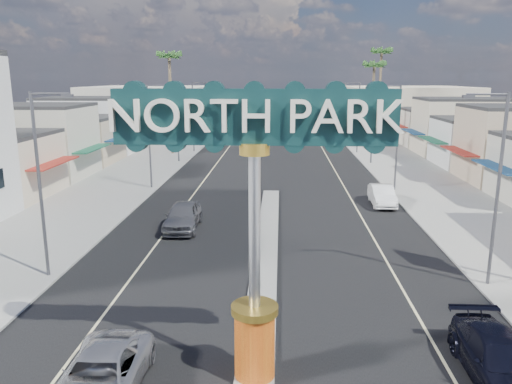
# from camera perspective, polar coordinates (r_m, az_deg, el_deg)

# --- Properties ---
(ground) EXTENTS (160.00, 160.00, 0.00)m
(ground) POSITION_cam_1_polar(r_m,az_deg,el_deg) (43.56, 1.78, 0.25)
(ground) COLOR gray
(ground) RESTS_ON ground
(road) EXTENTS (20.00, 120.00, 0.01)m
(road) POSITION_cam_1_polar(r_m,az_deg,el_deg) (43.56, 1.78, 0.26)
(road) COLOR black
(road) RESTS_ON ground
(median_island) EXTENTS (1.30, 30.00, 0.16)m
(median_island) POSITION_cam_1_polar(r_m,az_deg,el_deg) (28.16, 1.14, -6.81)
(median_island) COLOR gray
(median_island) RESTS_ON ground
(sidewalk_left) EXTENTS (8.00, 120.00, 0.12)m
(sidewalk_left) POSITION_cam_1_polar(r_m,az_deg,el_deg) (45.98, -15.94, 0.51)
(sidewalk_left) COLOR gray
(sidewalk_left) RESTS_ON ground
(sidewalk_right) EXTENTS (8.00, 120.00, 0.12)m
(sidewalk_right) POSITION_cam_1_polar(r_m,az_deg,el_deg) (45.51, 19.69, 0.12)
(sidewalk_right) COLOR gray
(sidewalk_right) RESTS_ON ground
(storefront_row_left) EXTENTS (12.00, 42.00, 6.00)m
(storefront_row_left) POSITION_cam_1_polar(r_m,az_deg,el_deg) (61.11, -21.19, 5.93)
(storefront_row_left) COLOR beige
(storefront_row_left) RESTS_ON ground
(storefront_row_right) EXTENTS (12.00, 42.00, 6.00)m
(storefront_row_right) POSITION_cam_1_polar(r_m,az_deg,el_deg) (60.51, 25.54, 5.48)
(storefront_row_right) COLOR #B7B29E
(storefront_row_right) RESTS_ON ground
(backdrop_far_left) EXTENTS (20.00, 20.00, 8.00)m
(backdrop_far_left) POSITION_cam_1_polar(r_m,az_deg,el_deg) (90.56, -11.86, 9.20)
(backdrop_far_left) COLOR #B7B29E
(backdrop_far_left) RESTS_ON ground
(backdrop_far_right) EXTENTS (20.00, 20.00, 8.00)m
(backdrop_far_right) POSITION_cam_1_polar(r_m,az_deg,el_deg) (90.19, 16.68, 8.92)
(backdrop_far_right) COLOR beige
(backdrop_far_right) RESTS_ON ground
(gateway_sign) EXTENTS (8.20, 1.50, 9.15)m
(gateway_sign) POSITION_cam_1_polar(r_m,az_deg,el_deg) (14.94, -0.17, -1.35)
(gateway_sign) COLOR #D84310
(gateway_sign) RESTS_ON median_island
(traffic_signal_left) EXTENTS (5.09, 0.45, 6.00)m
(traffic_signal_left) POSITION_cam_1_polar(r_m,az_deg,el_deg) (57.59, -7.17, 7.60)
(traffic_signal_left) COLOR #47474C
(traffic_signal_left) RESTS_ON ground
(traffic_signal_right) EXTENTS (5.09, 0.45, 6.00)m
(traffic_signal_right) POSITION_cam_1_polar(r_m,az_deg,el_deg) (57.34, 11.39, 7.42)
(traffic_signal_right) COLOR #47474C
(traffic_signal_right) RESTS_ON ground
(streetlight_l_near) EXTENTS (2.03, 0.22, 9.00)m
(streetlight_l_near) POSITION_cam_1_polar(r_m,az_deg,el_deg) (25.52, -23.23, 1.65)
(streetlight_l_near) COLOR #47474C
(streetlight_l_near) RESTS_ON ground
(streetlight_l_mid) EXTENTS (2.03, 0.22, 9.00)m
(streetlight_l_mid) POSITION_cam_1_polar(r_m,az_deg,el_deg) (44.16, -11.93, 6.82)
(streetlight_l_mid) COLOR #47474C
(streetlight_l_mid) RESTS_ON ground
(streetlight_l_far) EXTENTS (2.03, 0.22, 9.00)m
(streetlight_l_far) POSITION_cam_1_polar(r_m,az_deg,el_deg) (65.60, -7.06, 8.95)
(streetlight_l_far) COLOR #47474C
(streetlight_l_far) RESTS_ON ground
(streetlight_r_near) EXTENTS (2.03, 0.22, 9.00)m
(streetlight_r_near) POSITION_cam_1_polar(r_m,az_deg,el_deg) (24.89, 25.66, 1.15)
(streetlight_r_near) COLOR #47474C
(streetlight_r_near) RESTS_ON ground
(streetlight_r_mid) EXTENTS (2.03, 0.22, 9.00)m
(streetlight_r_mid) POSITION_cam_1_polar(r_m,az_deg,el_deg) (43.80, 15.70, 6.57)
(streetlight_r_mid) COLOR #47474C
(streetlight_r_mid) RESTS_ON ground
(streetlight_r_far) EXTENTS (2.03, 0.22, 9.00)m
(streetlight_r_far) POSITION_cam_1_polar(r_m,az_deg,el_deg) (65.35, 11.50, 8.78)
(streetlight_r_far) COLOR #47474C
(streetlight_r_far) RESTS_ON ground
(palm_left_far) EXTENTS (2.60, 2.60, 13.10)m
(palm_left_far) POSITION_cam_1_polar(r_m,az_deg,el_deg) (64.00, -9.88, 14.52)
(palm_left_far) COLOR brown
(palm_left_far) RESTS_ON ground
(palm_right_mid) EXTENTS (2.60, 2.60, 12.10)m
(palm_right_mid) POSITION_cam_1_polar(r_m,az_deg,el_deg) (69.56, 13.36, 13.50)
(palm_right_mid) COLOR brown
(palm_right_mid) RESTS_ON ground
(palm_right_far) EXTENTS (2.60, 2.60, 14.10)m
(palm_right_far) POSITION_cam_1_polar(r_m,az_deg,el_deg) (75.87, 14.15, 14.74)
(palm_right_far) COLOR brown
(palm_right_far) RESTS_ON ground
(suv_left) EXTENTS (2.48, 5.21, 1.44)m
(suv_left) POSITION_cam_1_polar(r_m,az_deg,el_deg) (16.87, -17.38, -19.56)
(suv_left) COLOR #B7B7BC
(suv_left) RESTS_ON ground
(suv_right) EXTENTS (2.16, 5.22, 1.51)m
(suv_right) POSITION_cam_1_polar(r_m,az_deg,el_deg) (18.65, 26.10, -16.86)
(suv_right) COLOR black
(suv_right) RESTS_ON ground
(car_parked_left) EXTENTS (2.17, 5.17, 1.75)m
(car_parked_left) POSITION_cam_1_polar(r_m,az_deg,el_deg) (32.58, -8.35, -2.71)
(car_parked_left) COLOR slate
(car_parked_left) RESTS_ON ground
(car_parked_right) EXTENTS (1.75, 4.68, 1.53)m
(car_parked_right) POSITION_cam_1_polar(r_m,az_deg,el_deg) (39.47, 14.21, -0.36)
(car_parked_right) COLOR white
(car_parked_right) RESTS_ON ground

